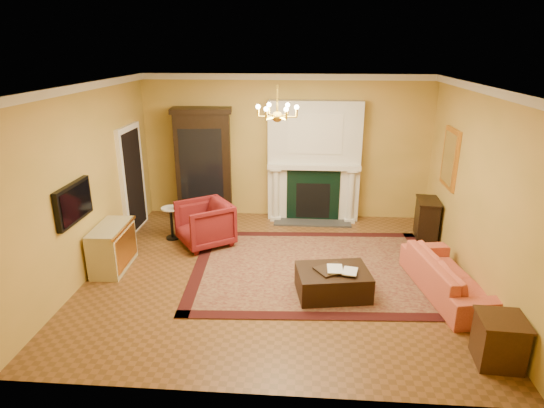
# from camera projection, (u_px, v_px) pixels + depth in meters

# --- Properties ---
(floor) EXTENTS (6.00, 5.50, 0.02)m
(floor) POSITION_uv_depth(u_px,v_px,m) (277.00, 274.00, 7.45)
(floor) COLOR brown
(floor) RESTS_ON ground
(ceiling) EXTENTS (6.00, 5.50, 0.02)m
(ceiling) POSITION_uv_depth(u_px,v_px,m) (277.00, 84.00, 6.45)
(ceiling) COLOR silver
(ceiling) RESTS_ON wall_back
(wall_back) EXTENTS (6.00, 0.02, 3.00)m
(wall_back) POSITION_uv_depth(u_px,v_px,m) (286.00, 147.00, 9.55)
(wall_back) COLOR gold
(wall_back) RESTS_ON floor
(wall_front) EXTENTS (6.00, 0.02, 3.00)m
(wall_front) POSITION_uv_depth(u_px,v_px,m) (258.00, 270.00, 4.35)
(wall_front) COLOR gold
(wall_front) RESTS_ON floor
(wall_left) EXTENTS (0.02, 5.50, 3.00)m
(wall_left) POSITION_uv_depth(u_px,v_px,m) (87.00, 181.00, 7.17)
(wall_left) COLOR gold
(wall_left) RESTS_ON floor
(wall_right) EXTENTS (0.02, 5.50, 3.00)m
(wall_right) POSITION_uv_depth(u_px,v_px,m) (479.00, 190.00, 6.74)
(wall_right) COLOR gold
(wall_right) RESTS_ON floor
(fireplace) EXTENTS (1.90, 0.70, 2.50)m
(fireplace) POSITION_uv_depth(u_px,v_px,m) (314.00, 164.00, 9.43)
(fireplace) COLOR silver
(fireplace) RESTS_ON wall_back
(crown_molding) EXTENTS (6.00, 5.50, 0.12)m
(crown_molding) POSITION_uv_depth(u_px,v_px,m) (281.00, 84.00, 7.38)
(crown_molding) COLOR silver
(crown_molding) RESTS_ON ceiling
(doorway) EXTENTS (0.08, 1.05, 2.10)m
(doorway) POSITION_uv_depth(u_px,v_px,m) (133.00, 179.00, 8.91)
(doorway) COLOR white
(doorway) RESTS_ON wall_left
(tv_panel) EXTENTS (0.09, 0.95, 0.58)m
(tv_panel) POSITION_uv_depth(u_px,v_px,m) (74.00, 203.00, 6.65)
(tv_panel) COLOR black
(tv_panel) RESTS_ON wall_left
(gilt_mirror) EXTENTS (0.06, 0.76, 1.05)m
(gilt_mirror) POSITION_uv_depth(u_px,v_px,m) (450.00, 158.00, 8.01)
(gilt_mirror) COLOR gold
(gilt_mirror) RESTS_ON wall_right
(chandelier) EXTENTS (0.63, 0.55, 0.53)m
(chandelier) POSITION_uv_depth(u_px,v_px,m) (277.00, 113.00, 6.59)
(chandelier) COLOR gold
(chandelier) RESTS_ON ceiling
(oriental_rug) EXTENTS (4.23, 3.27, 0.02)m
(oriental_rug) POSITION_uv_depth(u_px,v_px,m) (315.00, 268.00, 7.59)
(oriental_rug) COLOR #3F0D11
(oriental_rug) RESTS_ON floor
(china_cabinet) EXTENTS (1.18, 0.65, 2.24)m
(china_cabinet) POSITION_uv_depth(u_px,v_px,m) (204.00, 167.00, 9.54)
(china_cabinet) COLOR black
(china_cabinet) RESTS_ON floor
(wingback_armchair) EXTENTS (1.18, 1.20, 0.91)m
(wingback_armchair) POSITION_uv_depth(u_px,v_px,m) (205.00, 222.00, 8.38)
(wingback_armchair) COLOR maroon
(wingback_armchair) RESTS_ON floor
(pedestal_table) EXTENTS (0.36, 0.36, 0.64)m
(pedestal_table) POSITION_uv_depth(u_px,v_px,m) (171.00, 221.00, 8.66)
(pedestal_table) COLOR black
(pedestal_table) RESTS_ON floor
(commode) EXTENTS (0.51, 1.02, 0.74)m
(commode) POSITION_uv_depth(u_px,v_px,m) (112.00, 247.00, 7.51)
(commode) COLOR #B8B287
(commode) RESTS_ON floor
(coral_sofa) EXTENTS (0.91, 2.03, 0.77)m
(coral_sofa) POSITION_uv_depth(u_px,v_px,m) (450.00, 270.00, 6.72)
(coral_sofa) COLOR #D15E42
(coral_sofa) RESTS_ON floor
(end_table) EXTENTS (0.52, 0.52, 0.57)m
(end_table) POSITION_uv_depth(u_px,v_px,m) (499.00, 342.00, 5.26)
(end_table) COLOR #371D0F
(end_table) RESTS_ON floor
(console_table) EXTENTS (0.45, 0.69, 0.73)m
(console_table) POSITION_uv_depth(u_px,v_px,m) (427.00, 219.00, 8.74)
(console_table) COLOR black
(console_table) RESTS_ON floor
(leather_ottoman) EXTENTS (1.15, 0.92, 0.39)m
(leather_ottoman) POSITION_uv_depth(u_px,v_px,m) (333.00, 282.00, 6.74)
(leather_ottoman) COLOR black
(leather_ottoman) RESTS_ON oriental_rug
(ottoman_tray) EXTENTS (0.56, 0.53, 0.03)m
(ottoman_tray) POSITION_uv_depth(u_px,v_px,m) (331.00, 269.00, 6.67)
(ottoman_tray) COLOR black
(ottoman_tray) RESTS_ON leather_ottoman
(book_a) EXTENTS (0.22, 0.03, 0.30)m
(book_a) POSITION_uv_depth(u_px,v_px,m) (328.00, 261.00, 6.58)
(book_a) COLOR gray
(book_a) RESTS_ON ottoman_tray
(book_b) EXTENTS (0.20, 0.06, 0.28)m
(book_b) POSITION_uv_depth(u_px,v_px,m) (343.00, 263.00, 6.55)
(book_b) COLOR gray
(book_b) RESTS_ON ottoman_tray
(topiary_left) EXTENTS (0.15, 0.15, 0.41)m
(topiary_left) POSITION_uv_depth(u_px,v_px,m) (289.00, 152.00, 9.34)
(topiary_left) COLOR tan
(topiary_left) RESTS_ON fireplace
(topiary_right) EXTENTS (0.17, 0.17, 0.47)m
(topiary_right) POSITION_uv_depth(u_px,v_px,m) (339.00, 151.00, 9.26)
(topiary_right) COLOR tan
(topiary_right) RESTS_ON fireplace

